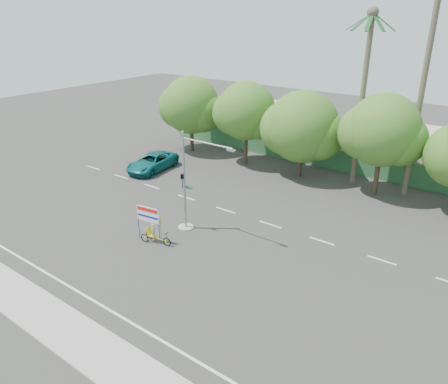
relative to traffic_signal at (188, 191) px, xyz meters
The scene contains 14 objects.
ground 5.40m from the traffic_signal, 61.13° to the right, with size 120.00×120.00×0.00m, color #33302D.
sidewalk_near 12.04m from the traffic_signal, 79.17° to the right, with size 50.00×2.40×0.12m, color gray.
fence 17.76m from the traffic_signal, 82.85° to the left, with size 38.00×0.08×2.00m, color #336B3D.
building_left 23.38m from the traffic_signal, 109.52° to the left, with size 12.00×8.00×4.00m, color #C2B59A.
building_right 24.29m from the traffic_signal, 65.15° to the left, with size 14.00×8.00×3.60m, color #C2B59A.
tree_far_left 18.45m from the traffic_signal, 130.22° to the left, with size 7.14×6.00×7.96m.
tree_left 14.99m from the traffic_signal, 109.08° to the left, with size 6.66×5.60×8.07m.
tree_center 14.15m from the traffic_signal, 85.33° to the left, with size 7.62×6.40×7.85m.
tree_right 16.38m from the traffic_signal, 59.83° to the left, with size 6.90×5.80×8.36m.
palm_tall 20.04m from the traffic_signal, 56.69° to the left, with size 3.73×3.79×17.45m.
palm_short 17.56m from the traffic_signal, 69.84° to the left, with size 3.73×3.79×14.45m.
traffic_signal is the anchor object (origin of this frame).
trike_billboard 3.45m from the traffic_signal, 105.14° to the right, with size 2.62×0.76×2.59m.
pickup_truck 13.02m from the traffic_signal, 146.81° to the left, with size 2.63×5.70×1.58m, color #0D5E5F.
Camera 1 is at (16.09, -16.25, 14.30)m, focal length 35.00 mm.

